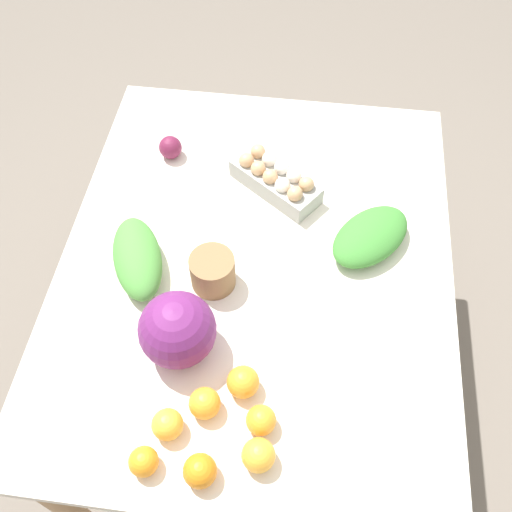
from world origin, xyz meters
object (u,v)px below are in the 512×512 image
at_px(beet_root, 170,147).
at_px(orange_3, 205,403).
at_px(orange_1, 261,420).
at_px(greens_bunch_kale, 137,258).
at_px(paper_bag, 213,271).
at_px(cabbage_purple, 177,330).
at_px(orange_2, 200,471).
at_px(greens_bunch_beet_tops, 370,236).
at_px(orange_5, 243,382).
at_px(orange_6, 144,462).
at_px(orange_4, 258,455).
at_px(orange_0, 167,424).
at_px(egg_carton, 276,179).

bearing_deg(beet_root, orange_3, 17.54).
bearing_deg(beet_root, orange_1, 25.19).
bearing_deg(greens_bunch_kale, orange_3, 33.96).
distance_m(paper_bag, orange_3, 0.34).
relative_size(greens_bunch_kale, orange_1, 3.87).
relative_size(cabbage_purple, orange_2, 2.51).
height_order(greens_bunch_beet_tops, orange_5, same).
distance_m(paper_bag, orange_6, 0.48).
bearing_deg(orange_2, greens_bunch_beet_tops, 152.29).
xyz_separation_m(greens_bunch_kale, greens_bunch_beet_tops, (-0.15, 0.60, -0.01)).
xyz_separation_m(greens_bunch_beet_tops, orange_4, (0.61, -0.23, -0.00)).
height_order(greens_bunch_kale, orange_0, greens_bunch_kale).
relative_size(greens_bunch_beet_tops, orange_0, 3.57).
bearing_deg(cabbage_purple, greens_bunch_beet_tops, 129.40).
height_order(beet_root, orange_2, orange_2).
bearing_deg(greens_bunch_kale, orange_2, 27.10).
distance_m(greens_bunch_beet_tops, orange_3, 0.62).
relative_size(orange_1, orange_5, 0.90).
bearing_deg(greens_bunch_beet_tops, greens_bunch_kale, -75.73).
bearing_deg(orange_5, orange_0, -52.21).
height_order(greens_bunch_kale, orange_5, greens_bunch_kale).
relative_size(orange_1, orange_2, 0.93).
distance_m(beet_root, orange_3, 0.81).
distance_m(orange_0, orange_5, 0.19).
bearing_deg(egg_carton, orange_2, -58.94).
relative_size(greens_bunch_kale, orange_3, 3.63).
relative_size(orange_3, orange_5, 0.96).
bearing_deg(greens_bunch_kale, orange_4, 39.40).
bearing_deg(orange_2, paper_bag, -173.46).
bearing_deg(cabbage_purple, greens_bunch_kale, -143.91).
height_order(paper_bag, orange_3, paper_bag).
distance_m(egg_carton, orange_2, 0.83).
height_order(cabbage_purple, greens_bunch_kale, cabbage_purple).
height_order(orange_0, orange_5, orange_5).
height_order(cabbage_purple, beet_root, cabbage_purple).
height_order(beet_root, orange_5, orange_5).
height_order(beet_root, orange_0, same).
xyz_separation_m(paper_bag, orange_1, (0.36, 0.17, -0.02)).
bearing_deg(greens_bunch_beet_tops, paper_bag, -66.77).
bearing_deg(orange_3, egg_carton, 172.78).
bearing_deg(beet_root, egg_carton, 74.07).
relative_size(cabbage_purple, greens_bunch_beet_tops, 0.72).
relative_size(paper_bag, orange_4, 1.58).
distance_m(paper_bag, orange_0, 0.40).
distance_m(paper_bag, orange_1, 0.40).
xyz_separation_m(beet_root, orange_2, (0.92, 0.26, 0.00)).
xyz_separation_m(egg_carton, greens_bunch_beet_tops, (0.17, 0.27, -0.01)).
distance_m(orange_0, orange_2, 0.12).
relative_size(orange_0, orange_6, 1.09).
relative_size(egg_carton, orange_0, 4.02).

